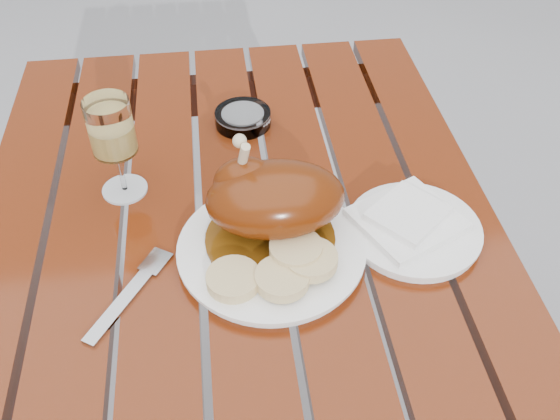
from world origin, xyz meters
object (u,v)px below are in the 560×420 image
object	(u,v)px
table	(250,390)
dinner_plate	(271,250)
ashtray	(243,118)
side_plate	(414,230)
wine_glass	(116,149)

from	to	relation	value
table	dinner_plate	world-z (taller)	dinner_plate
dinner_plate	ashtray	distance (m)	0.33
side_plate	ashtray	distance (m)	0.39
dinner_plate	side_plate	size ratio (longest dim) A/B	1.36
table	dinner_plate	bearing A→B (deg)	-4.45
table	wine_glass	xyz separation A→B (m)	(-0.18, 0.17, 0.46)
wine_glass	ashtray	size ratio (longest dim) A/B	1.68
wine_glass	side_plate	size ratio (longest dim) A/B	0.85
ashtray	side_plate	bearing A→B (deg)	-53.60
dinner_plate	table	bearing A→B (deg)	175.55
table	ashtray	xyz separation A→B (m)	(0.03, 0.32, 0.39)
side_plate	table	bearing A→B (deg)	-177.64
side_plate	wine_glass	bearing A→B (deg)	160.49
wine_glass	table	bearing A→B (deg)	-43.32
table	wine_glass	size ratio (longest dim) A/B	7.04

